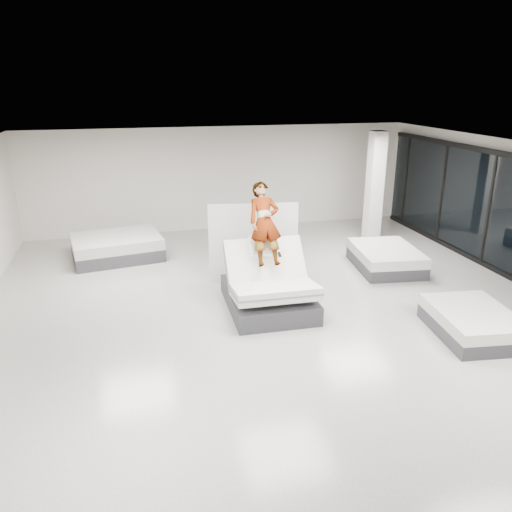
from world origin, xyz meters
name	(u,v)px	position (x,y,z in m)	size (l,w,h in m)	color
room	(289,247)	(0.00, 0.00, 1.60)	(14.00, 14.04, 3.20)	beige
hero_bed	(269,289)	(-0.16, 0.80, 0.43)	(1.71, 2.24, 1.47)	#3B3B41
person	(265,239)	(-0.15, 1.14, 1.40)	(0.65, 0.43, 1.79)	slate
remote	(279,254)	(0.06, 0.79, 1.18)	(0.05, 0.14, 0.03)	black
divider_panel	(253,243)	(-0.11, 2.35, 0.94)	(2.07, 0.09, 1.88)	white
flat_bed_right_far	(386,258)	(3.34, 2.35, 0.27)	(1.69, 2.12, 0.54)	#3B3B41
flat_bed_right_near	(473,323)	(3.22, -1.25, 0.25)	(1.54, 1.93, 0.49)	#3B3B41
flat_bed_left_far	(117,247)	(-3.26, 4.81, 0.31)	(2.48, 2.02, 0.62)	#3B3B41
column	(374,188)	(4.00, 4.50, 1.60)	(0.40, 0.40, 3.20)	silver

